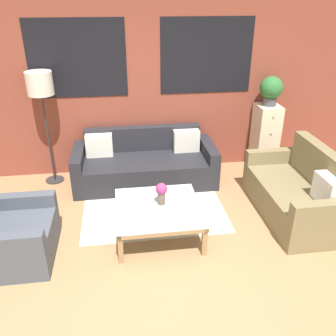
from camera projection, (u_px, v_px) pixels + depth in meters
ground_plane at (166, 264)px, 3.87m from camera, size 16.00×16.00×0.00m
wall_back_brick at (144, 84)px, 5.41m from camera, size 8.40×0.09×2.80m
rug at (153, 206)px, 4.91m from camera, size 1.89×1.50×0.00m
couch_dark at (145, 164)px, 5.47m from camera, size 2.13×0.88×0.78m
settee_vintage at (298, 194)px, 4.60m from camera, size 0.80×1.58×0.92m
armchair_corner at (12, 236)px, 3.87m from camera, size 0.80×0.92×0.84m
coffee_table at (158, 210)px, 4.22m from camera, size 1.00×1.00×0.38m
floor_lamp at (40, 88)px, 4.95m from camera, size 0.37×0.37×1.69m
drawer_cabinet at (265, 137)px, 5.78m from camera, size 0.35×0.43×1.07m
potted_plant at (271, 89)px, 5.43m from camera, size 0.35×0.35×0.45m
flower_vase at (161, 192)px, 4.19m from camera, size 0.14×0.14×0.27m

